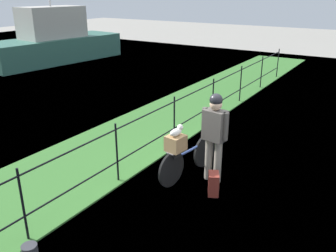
{
  "coord_description": "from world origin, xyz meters",
  "views": [
    {
      "loc": [
        -5.5,
        -2.07,
        3.36
      ],
      "look_at": [
        -0.05,
        1.38,
        0.9
      ],
      "focal_mm": 38.42,
      "sensor_mm": 36.0,
      "label": 1
    }
  ],
  "objects_px": {
    "wooden_crate": "(176,143)",
    "cyclist_person": "(215,130)",
    "backpack_on_paving": "(213,184)",
    "bicycle_main": "(188,159)",
    "moored_boat_mid": "(54,42)",
    "terrier_dog": "(177,131)"
  },
  "relations": [
    {
      "from": "wooden_crate",
      "to": "cyclist_person",
      "type": "distance_m",
      "value": 0.73
    },
    {
      "from": "backpack_on_paving",
      "to": "cyclist_person",
      "type": "bearing_deg",
      "value": -0.55
    },
    {
      "from": "bicycle_main",
      "to": "wooden_crate",
      "type": "bearing_deg",
      "value": 171.91
    },
    {
      "from": "cyclist_person",
      "to": "backpack_on_paving",
      "type": "distance_m",
      "value": 0.95
    },
    {
      "from": "bicycle_main",
      "to": "moored_boat_mid",
      "type": "height_order",
      "value": "moored_boat_mid"
    },
    {
      "from": "cyclist_person",
      "to": "backpack_on_paving",
      "type": "relative_size",
      "value": 4.21
    },
    {
      "from": "bicycle_main",
      "to": "wooden_crate",
      "type": "height_order",
      "value": "wooden_crate"
    },
    {
      "from": "terrier_dog",
      "to": "cyclist_person",
      "type": "height_order",
      "value": "cyclist_person"
    },
    {
      "from": "wooden_crate",
      "to": "backpack_on_paving",
      "type": "distance_m",
      "value": 0.97
    },
    {
      "from": "moored_boat_mid",
      "to": "backpack_on_paving",
      "type": "bearing_deg",
      "value": -120.56
    },
    {
      "from": "wooden_crate",
      "to": "cyclist_person",
      "type": "relative_size",
      "value": 0.19
    },
    {
      "from": "bicycle_main",
      "to": "cyclist_person",
      "type": "distance_m",
      "value": 0.81
    },
    {
      "from": "wooden_crate",
      "to": "moored_boat_mid",
      "type": "relative_size",
      "value": 0.05
    },
    {
      "from": "wooden_crate",
      "to": "backpack_on_paving",
      "type": "relative_size",
      "value": 0.82
    },
    {
      "from": "terrier_dog",
      "to": "moored_boat_mid",
      "type": "xyz_separation_m",
      "value": [
        7.09,
        11.24,
        -0.08
      ]
    },
    {
      "from": "bicycle_main",
      "to": "backpack_on_paving",
      "type": "xyz_separation_m",
      "value": [
        -0.34,
        -0.7,
        -0.15
      ]
    },
    {
      "from": "bicycle_main",
      "to": "backpack_on_paving",
      "type": "distance_m",
      "value": 0.79
    },
    {
      "from": "bicycle_main",
      "to": "terrier_dog",
      "type": "distance_m",
      "value": 0.76
    },
    {
      "from": "backpack_on_paving",
      "to": "moored_boat_mid",
      "type": "distance_m",
      "value": 13.94
    },
    {
      "from": "wooden_crate",
      "to": "terrier_dog",
      "type": "relative_size",
      "value": 1.01
    },
    {
      "from": "terrier_dog",
      "to": "backpack_on_paving",
      "type": "height_order",
      "value": "terrier_dog"
    },
    {
      "from": "terrier_dog",
      "to": "cyclist_person",
      "type": "bearing_deg",
      "value": -48.91
    }
  ]
}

